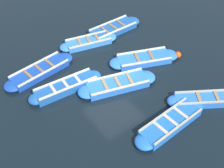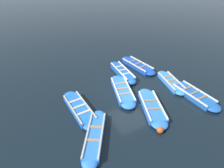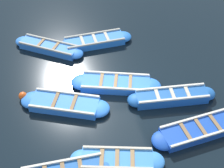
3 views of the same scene
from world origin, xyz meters
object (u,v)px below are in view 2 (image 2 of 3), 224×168
boat_alongside (152,107)px  boat_outer_right (137,65)px  boat_centre (194,95)px  boat_stern_in (122,72)px  boat_broadside (79,109)px  boat_bow_out (122,90)px  buoy_orange_near (160,130)px  boat_drifting (95,136)px  boat_outer_left (171,82)px

boat_alongside → boat_outer_right: bearing=153.7°
boat_alongside → boat_centre: boat_alongside is taller
boat_stern_in → boat_centre: bearing=29.1°
boat_broadside → boat_bow_out: size_ratio=0.97×
boat_outer_right → boat_stern_in: 1.83m
boat_stern_in → boat_centre: boat_stern_in is taller
boat_outer_right → boat_centre: 5.17m
buoy_orange_near → boat_drifting: bearing=-112.4°
boat_stern_in → buoy_orange_near: boat_stern_in is taller
boat_outer_right → boat_alongside: 5.28m
boat_bow_out → boat_outer_left: size_ratio=1.18×
boat_bow_out → buoy_orange_near: size_ratio=11.30×
boat_outer_left → buoy_orange_near: boat_outer_left is taller
boat_alongside → boat_bow_out: bearing=-163.0°
boat_outer_right → boat_outer_left: size_ratio=1.17×
boat_stern_in → boat_bow_out: bearing=-31.4°
boat_broadside → boat_alongside: (1.88, 3.85, -0.01)m
boat_broadside → boat_centre: size_ratio=1.03×
buoy_orange_near → boat_centre: bearing=107.6°
boat_bow_out → boat_centre: size_ratio=1.06×
boat_bow_out → boat_stern_in: bearing=148.6°
boat_stern_in → buoy_orange_near: size_ratio=10.61×
boat_stern_in → boat_outer_left: size_ratio=1.11×
boat_centre → boat_stern_in: bearing=-150.9°
boat_alongside → boat_outer_left: boat_alongside is taller
boat_alongside → boat_stern_in: bearing=172.5°
boat_outer_right → boat_drifting: (5.10, -6.19, 0.01)m
boat_broadside → boat_alongside: boat_broadside is taller
boat_alongside → boat_drifting: boat_drifting is taller
boat_outer_right → boat_drifting: 8.02m
boat_outer_left → boat_bow_out: bearing=-102.1°
boat_stern_in → buoy_orange_near: 6.07m
boat_centre → boat_outer_left: bearing=-173.4°
boat_drifting → boat_stern_in: (-4.65, 4.42, 0.04)m
boat_outer_right → boat_broadside: size_ratio=1.02×
boat_centre → buoy_orange_near: 4.15m
boat_centre → boat_outer_left: 1.85m
boat_bow_out → buoy_orange_near: boat_bow_out is taller
boat_broadside → buoy_orange_near: 4.65m
boat_outer_right → boat_alongside: boat_outer_right is taller
boat_alongside → boat_bow_out: size_ratio=0.94×
boat_broadside → boat_drifting: 2.25m
boat_drifting → buoy_orange_near: (1.26, 3.05, 0.00)m
boat_outer_right → boat_centre: (5.10, 0.82, -0.01)m
boat_drifting → boat_outer_left: bearing=105.1°
boat_centre → boat_outer_right: bearing=-170.8°
boat_stern_in → buoy_orange_near: bearing=-13.0°
boat_stern_in → buoy_orange_near: (5.91, -1.36, -0.03)m
boat_outer_right → buoy_orange_near: 7.09m
boat_broadside → boat_stern_in: bearing=118.5°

